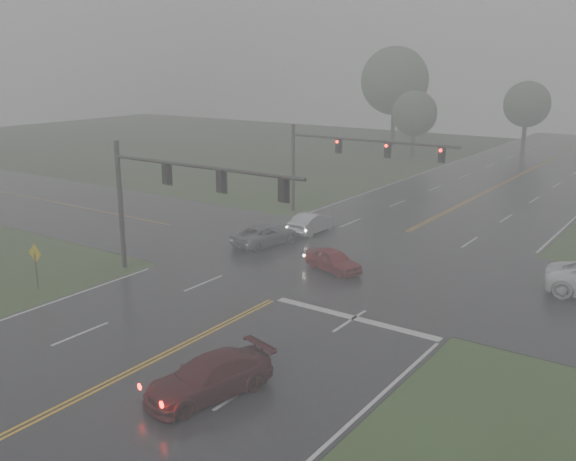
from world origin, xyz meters
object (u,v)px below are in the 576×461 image
Objects in this scene: sedan_maroon at (210,395)px; sedan_red at (333,271)px; signal_gantry_near at (168,188)px; sedan_silver at (312,233)px; signal_gantry_far at (341,154)px; car_grey at (265,245)px.

sedan_red is (-3.54, 14.54, 0.00)m from sedan_maroon.
sedan_red is 0.30× the size of signal_gantry_near.
sedan_silver is 0.33× the size of signal_gantry_near.
signal_gantry_near is at bearing -91.27° from signal_gantry_far.
car_grey is (-9.92, 16.63, 0.00)m from sedan_maroon.
sedan_maroon is 22.81m from sedan_silver.
sedan_maroon is at bearing -69.38° from signal_gantry_far.
sedan_maroon is 1.03× the size of car_grey.
signal_gantry_far is (0.38, 17.35, -0.27)m from signal_gantry_near.
car_grey is at bearing 136.38° from sedan_maroon.
car_grey is at bearing 89.22° from signal_gantry_near.
sedan_silver is 0.31× the size of signal_gantry_far.
signal_gantry_far is at bearing 126.20° from sedan_maroon.
sedan_silver is 0.89× the size of car_grey.
sedan_maroon is at bearing -149.03° from sedan_red.
signal_gantry_near is at bearing 98.19° from car_grey.
sedan_silver reaches higher than car_grey.
sedan_red is at bearing 130.83° from sedan_silver.
signal_gantry_far is at bearing 46.08° from sedan_red.
sedan_red is 6.71m from car_grey.
sedan_maroon is 0.39× the size of signal_gantry_near.
sedan_silver is (-5.52, 6.40, 0.00)m from sedan_red.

